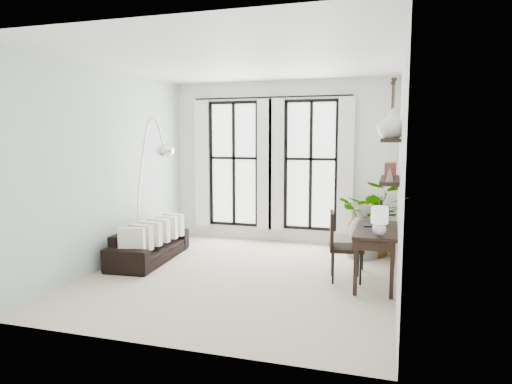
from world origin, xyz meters
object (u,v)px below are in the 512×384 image
at_px(sofa, 149,244).
at_px(plant, 375,218).
at_px(desk_chair, 340,241).
at_px(desk, 376,233).
at_px(arc_lamp, 151,159).
at_px(buddha, 363,235).

height_order(sofa, plant, plant).
bearing_deg(desk_chair, plant, 66.51).
xyz_separation_m(sofa, desk, (3.74, -0.23, 0.47)).
bearing_deg(desk, plant, 92.74).
xyz_separation_m(sofa, arc_lamp, (0.11, -0.05, 1.46)).
distance_m(plant, buddha, 0.41).
bearing_deg(buddha, arc_lamp, -158.91).
xyz_separation_m(plant, arc_lamp, (-3.55, -1.54, 1.06)).
relative_size(plant, desk_chair, 1.33).
distance_m(sofa, desk, 3.78).
xyz_separation_m(arc_lamp, buddha, (3.37, 1.30, -1.33)).
relative_size(sofa, plant, 1.39).
xyz_separation_m(desk, desk_chair, (-0.51, 0.06, -0.16)).
relative_size(desk, buddha, 1.43).
relative_size(plant, arc_lamp, 0.56).
distance_m(desk_chair, arc_lamp, 3.34).
bearing_deg(arc_lamp, desk_chair, -2.24).
bearing_deg(desk, desk_chair, 173.42).
height_order(desk_chair, buddha, desk_chair).
relative_size(plant, buddha, 1.42).
height_order(desk, desk_chair, desk).
bearing_deg(desk_chair, buddha, 71.18).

